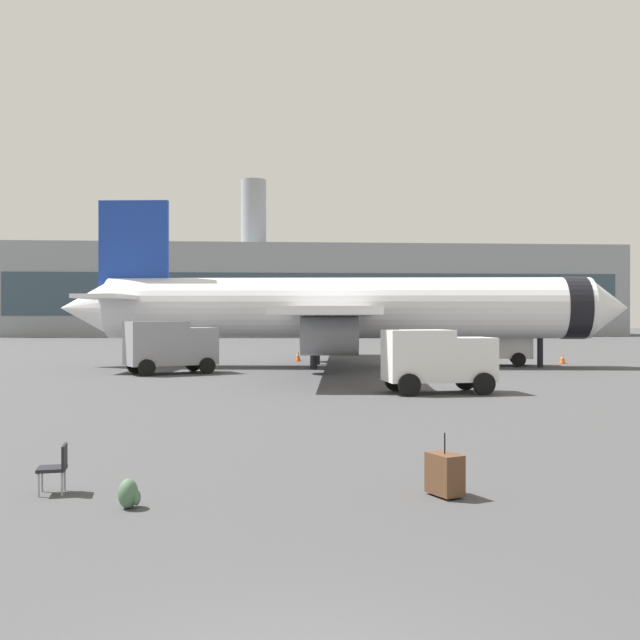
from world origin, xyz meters
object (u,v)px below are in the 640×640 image
fuel_truck (483,338)px  service_truck (170,345)px  gate_chair (56,465)px  safety_cone_near (563,359)px  traveller_backpack (129,494)px  rolling_suitcase (445,474)px  airplane_at_gate (343,309)px  cargo_van (437,358)px  safety_cone_mid (298,356)px  safety_cone_far (482,362)px

fuel_truck → service_truck: bearing=-162.9°
gate_chair → safety_cone_near: bearing=56.0°
service_truck → traveller_backpack: size_ratio=11.00×
rolling_suitcase → airplane_at_gate: bearing=87.2°
airplane_at_gate → cargo_van: size_ratio=7.85×
fuel_truck → rolling_suitcase: (-10.89, -34.31, -1.38)m
fuel_truck → cargo_van: bearing=-112.3°
airplane_at_gate → service_truck: size_ratio=6.78×
service_truck → fuel_truck: (19.37, 5.95, 0.16)m
safety_cone_mid → safety_cone_near: bearing=-12.6°
cargo_van → safety_cone_far: 16.39m
service_truck → cargo_van: service_truck is taller
safety_cone_far → rolling_suitcase: size_ratio=0.57×
safety_cone_mid → gate_chair: size_ratio=0.82×
safety_cone_near → gate_chair: (-23.49, -34.80, 0.17)m
airplane_at_gate → safety_cone_near: 15.59m
safety_cone_far → airplane_at_gate: bearing=173.1°
rolling_suitcase → fuel_truck: bearing=72.4°
safety_cone_near → safety_cone_far: 7.32m
airplane_at_gate → cargo_van: 16.41m
airplane_at_gate → service_truck: 11.41m
traveller_backpack → gate_chair: size_ratio=0.56×
safety_cone_near → traveller_backpack: (-22.02, -35.90, -0.10)m
service_truck → safety_cone_near: (25.19, 7.13, -1.28)m
traveller_backpack → safety_cone_far: bearing=64.6°
fuel_truck → traveller_backpack: bearing=-115.0°
airplane_at_gate → safety_cone_far: bearing=-6.9°
safety_cone_near → gate_chair: bearing=-124.0°
cargo_van → traveller_backpack: bearing=-117.6°
fuel_truck → safety_cone_far: size_ratio=10.33×
airplane_at_gate → gate_chair: size_ratio=41.60×
rolling_suitcase → traveller_backpack: rolling_suitcase is taller
safety_cone_mid → rolling_suitcase: size_ratio=0.64×
rolling_suitcase → gate_chair: (-6.77, 0.68, 0.11)m
traveller_backpack → cargo_van: bearing=62.4°
traveller_backpack → safety_cone_mid: bearing=83.7°
safety_cone_mid → safety_cone_far: (11.12, -7.26, -0.04)m
safety_cone_far → traveller_backpack: bearing=-115.4°
safety_cone_mid → cargo_van: bearing=-77.9°
safety_cone_near → airplane_at_gate: bearing=-171.4°
airplane_at_gate → fuel_truck: size_ratio=5.56×
safety_cone_far → gate_chair: gate_chair is taller
safety_cone_far → cargo_van: bearing=-112.8°
cargo_van → safety_cone_far: bearing=67.2°
traveller_backpack → fuel_truck: bearing=65.0°
fuel_truck → airplane_at_gate: bearing=-173.2°
safety_cone_mid → airplane_at_gate: bearing=-67.4°
safety_cone_mid → safety_cone_far: 13.28m
cargo_van → traveller_backpack: size_ratio=9.49×
airplane_at_gate → fuel_truck: airplane_at_gate is taller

